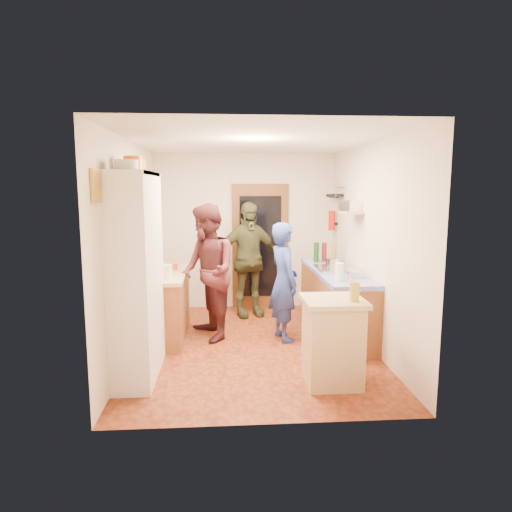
{
  "coord_description": "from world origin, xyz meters",
  "views": [
    {
      "loc": [
        -0.37,
        -5.68,
        2.03
      ],
      "look_at": [
        0.05,
        0.15,
        1.16
      ],
      "focal_mm": 32.0,
      "sensor_mm": 36.0,
      "label": 1
    }
  ],
  "objects": [
    {
      "name": "wall_front",
      "position": [
        0.0,
        -2.01,
        1.3
      ],
      "size": [
        3.0,
        0.02,
        2.6
      ],
      "primitive_type": "cube",
      "color": "beige",
      "rests_on": "ground"
    },
    {
      "name": "island_base",
      "position": [
        0.75,
        -1.2,
        0.43
      ],
      "size": [
        0.55,
        0.55,
        0.86
      ],
      "primitive_type": "cube",
      "rotation": [
        0.0,
        0.0,
        0.01
      ],
      "color": "tan",
      "rests_on": "ground"
    },
    {
      "name": "ext_bracket",
      "position": [
        1.47,
        1.7,
        1.45
      ],
      "size": [
        0.06,
        0.1,
        0.04
      ],
      "primitive_type": "cube",
      "color": "black",
      "rests_on": "wall_right"
    },
    {
      "name": "pan_hang_c",
      "position": [
        1.4,
        1.75,
        1.91
      ],
      "size": [
        0.17,
        0.17,
        0.05
      ],
      "primitive_type": "cylinder",
      "color": "black",
      "rests_on": "pan_rail"
    },
    {
      "name": "orange_pot_a",
      "position": [
        -1.3,
        -0.77,
        2.28
      ],
      "size": [
        0.2,
        0.2,
        0.16
      ],
      "primitive_type": "cylinder",
      "color": "orange",
      "rests_on": "hutch_top_shelf"
    },
    {
      "name": "bottle_b",
      "position": [
        1.18,
        1.2,
        1.05
      ],
      "size": [
        0.09,
        0.09,
        0.3
      ],
      "primitive_type": "cylinder",
      "rotation": [
        0.0,
        0.0,
        0.2
      ],
      "color": "#591419",
      "rests_on": "right_counter_top"
    },
    {
      "name": "door_glass",
      "position": [
        0.25,
        1.94,
        1.05
      ],
      "size": [
        0.7,
        0.02,
        1.7
      ],
      "primitive_type": "cube",
      "color": "black",
      "rests_on": "door_frame"
    },
    {
      "name": "oil_jar",
      "position": [
        0.93,
        -1.31,
        1.01
      ],
      "size": [
        0.1,
        0.1,
        0.19
      ],
      "primitive_type": "cylinder",
      "rotation": [
        0.0,
        0.0,
        0.01
      ],
      "color": "#AD9E2D",
      "rests_on": "island_top"
    },
    {
      "name": "door_frame",
      "position": [
        0.25,
        1.97,
        1.05
      ],
      "size": [
        0.95,
        0.06,
        2.1
      ],
      "primitive_type": "cube",
      "color": "brown",
      "rests_on": "ground"
    },
    {
      "name": "person_hob",
      "position": [
        0.46,
        0.23,
        0.79
      ],
      "size": [
        0.51,
        0.66,
        1.59
      ],
      "primitive_type": "imported",
      "rotation": [
        0.0,
        0.0,
        1.83
      ],
      "color": "navy",
      "rests_on": "ground"
    },
    {
      "name": "toaster",
      "position": [
        -1.15,
        0.08,
        0.98
      ],
      "size": [
        0.24,
        0.18,
        0.17
      ],
      "primitive_type": "cube",
      "rotation": [
        0.0,
        0.0,
        -0.14
      ],
      "color": "white",
      "rests_on": "left_counter_top"
    },
    {
      "name": "island_top",
      "position": [
        0.75,
        -1.2,
        0.89
      ],
      "size": [
        0.62,
        0.62,
        0.05
      ],
      "primitive_type": "cube",
      "rotation": [
        0.0,
        0.0,
        0.01
      ],
      "color": "tan",
      "rests_on": "island_base"
    },
    {
      "name": "fire_extinguisher",
      "position": [
        1.41,
        1.7,
        1.5
      ],
      "size": [
        0.11,
        0.11,
        0.32
      ],
      "primitive_type": "cylinder",
      "color": "red",
      "rests_on": "wall_right"
    },
    {
      "name": "bottle_a",
      "position": [
        1.05,
        1.17,
        1.05
      ],
      "size": [
        0.09,
        0.09,
        0.31
      ],
      "primitive_type": "cylinder",
      "rotation": [
        0.0,
        0.0,
        -0.25
      ],
      "color": "#143F14",
      "rests_on": "right_counter_top"
    },
    {
      "name": "mixing_bowl",
      "position": [
        1.3,
        -0.07,
        0.94
      ],
      "size": [
        0.28,
        0.28,
        0.09
      ],
      "primitive_type": "cylinder",
      "rotation": [
        0.0,
        0.0,
        0.26
      ],
      "color": "silver",
      "rests_on": "right_counter_top"
    },
    {
      "name": "pan_hang_b",
      "position": [
        1.4,
        1.55,
        1.9
      ],
      "size": [
        0.16,
        0.16,
        0.05
      ],
      "primitive_type": "cylinder",
      "color": "black",
      "rests_on": "pan_rail"
    },
    {
      "name": "paper_towel",
      "position": [
        1.05,
        -0.24,
        1.01
      ],
      "size": [
        0.11,
        0.11,
        0.22
      ],
      "primitive_type": "cylinder",
      "rotation": [
        0.0,
        0.0,
        -0.14
      ],
      "color": "white",
      "rests_on": "right_counter_top"
    },
    {
      "name": "cutting_board",
      "position": [
        0.7,
        -1.15,
        0.9
      ],
      "size": [
        0.35,
        0.28,
        0.02
      ],
      "primitive_type": "cube",
      "rotation": [
        0.0,
        0.0,
        0.01
      ],
      "color": "white",
      "rests_on": "island_top"
    },
    {
      "name": "left_counter_base",
      "position": [
        -1.2,
        0.45,
        0.42
      ],
      "size": [
        0.6,
        1.4,
        0.85
      ],
      "primitive_type": "cube",
      "color": "brown",
      "rests_on": "ground"
    },
    {
      "name": "wall_left",
      "position": [
        -1.51,
        0.0,
        1.3
      ],
      "size": [
        0.02,
        4.0,
        2.6
      ],
      "primitive_type": "cube",
      "color": "beige",
      "rests_on": "ground"
    },
    {
      "name": "pan_hang_a",
      "position": [
        1.4,
        1.35,
        1.92
      ],
      "size": [
        0.18,
        0.18,
        0.05
      ],
      "primitive_type": "cylinder",
      "color": "black",
      "rests_on": "pan_rail"
    },
    {
      "name": "radio",
      "position": [
        1.37,
        0.45,
        1.79
      ],
      "size": [
        0.29,
        0.35,
        0.15
      ],
      "primitive_type": "cube",
      "rotation": [
        0.0,
        0.0,
        0.25
      ],
      "color": "silver",
      "rests_on": "wall_shelf"
    },
    {
      "name": "hutch_body",
      "position": [
        -1.3,
        -0.8,
        1.1
      ],
      "size": [
        0.4,
        1.2,
        2.2
      ],
      "primitive_type": "cube",
      "color": "silver",
      "rests_on": "ground"
    },
    {
      "name": "right_counter_base",
      "position": [
        1.2,
        0.5,
        0.42
      ],
      "size": [
        0.6,
        2.2,
        0.84
      ],
      "primitive_type": "cube",
      "color": "brown",
      "rests_on": "ground"
    },
    {
      "name": "ceiling",
      "position": [
        0.0,
        0.0,
        2.61
      ],
      "size": [
        3.0,
        4.0,
        0.02
      ],
      "primitive_type": "cube",
      "color": "silver",
      "rests_on": "ground"
    },
    {
      "name": "right_counter_top",
      "position": [
        1.2,
        0.5,
        0.87
      ],
      "size": [
        0.62,
        2.22,
        0.06
      ],
      "primitive_type": "cube",
      "color": "#0D22AC",
      "rests_on": "right_counter_base"
    },
    {
      "name": "hob",
      "position": [
        1.2,
        0.45,
        0.92
      ],
      "size": [
        0.55,
        0.58,
        0.04
      ],
      "primitive_type": "cube",
      "color": "silver",
      "rests_on": "right_counter_top"
    },
    {
      "name": "orange_pot_b",
      "position": [
        -1.3,
        -0.48,
        2.27
      ],
      "size": [
        0.16,
        0.16,
        0.14
      ],
      "primitive_type": "cylinder",
      "color": "orange",
      "rests_on": "hutch_top_shelf"
    },
    {
      "name": "picture_frame",
      "position": [
        -1.48,
        -1.55,
        2.05
      ],
      "size": [
        0.03,
        0.25,
        0.3
      ],
      "primitive_type": "cube",
      "color": "gold",
      "rests_on": "wall_left"
    },
    {
      "name": "kettle",
      "position": [
        -1.25,
        0.38,
        0.99
      ],
      "size": [
        0.2,
        0.2,
        0.18
      ],
      "primitive_type": "cylinder",
      "rotation": [
        0.0,
        0.0,
        0.22
      ],
      "color": "white",
      "rests_on": "left_counter_top"
    },
    {
      "name": "person_left",
      "position": [
        -0.58,
        0.39,
        0.92
      ],
      "size": [
        0.95,
        1.07,
        1.84
      ],
      "primitive_type": "imported",
      "rotation": [
        0.0,
        0.0,
        -1.24
      ],
      "color": "#481D20",
      "rests_on": "ground"
    },
    {
      "name": "floor",
      "position": [
        0.0,
        0.0,
        -0.01
      ],
      "size": [
        3.0,
        4.0,
        0.02
      ],
      "primitive_type": "cube",
      "color": "brown",
      "rests_on": "ground"
    },
    {
      "name": "wall_shelf",
      "position": [
        1.37,
        0.45,
        1.7
      ],
      "size": [
        0.26,
        0.42,
        0.03
      ],
      "primitive_type": "cube",
      "color": "tan",
      "rests_on": "wall_right"
    },
    {
      "name": "orange_bowl",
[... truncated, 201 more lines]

